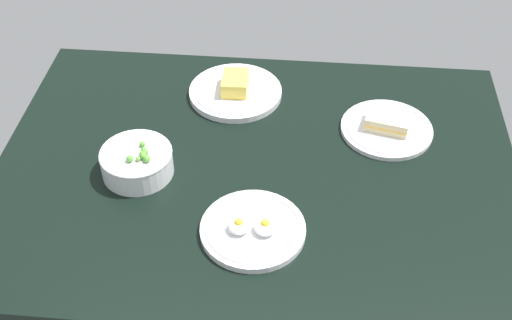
{
  "coord_description": "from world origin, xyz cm",
  "views": [
    {
      "loc": [
        -9.53,
        103.6,
        100.97
      ],
      "look_at": [
        0.0,
        0.0,
        6.0
      ],
      "focal_mm": 46.77,
      "sensor_mm": 36.0,
      "label": 1
    }
  ],
  "objects_px": {
    "plate_cheese": "(235,90)",
    "plate_sandwich": "(387,127)",
    "plate_eggs": "(253,229)",
    "bowl_peas": "(137,161)"
  },
  "relations": [
    {
      "from": "plate_cheese",
      "to": "plate_eggs",
      "type": "height_order",
      "value": "plate_cheese"
    },
    {
      "from": "plate_sandwich",
      "to": "bowl_peas",
      "type": "height_order",
      "value": "bowl_peas"
    },
    {
      "from": "plate_sandwich",
      "to": "plate_cheese",
      "type": "bearing_deg",
      "value": -16.24
    },
    {
      "from": "plate_eggs",
      "to": "bowl_peas",
      "type": "bearing_deg",
      "value": -29.74
    },
    {
      "from": "plate_cheese",
      "to": "plate_sandwich",
      "type": "bearing_deg",
      "value": 163.76
    },
    {
      "from": "plate_cheese",
      "to": "bowl_peas",
      "type": "height_order",
      "value": "bowl_peas"
    },
    {
      "from": "plate_eggs",
      "to": "bowl_peas",
      "type": "distance_m",
      "value": 0.3
    },
    {
      "from": "bowl_peas",
      "to": "plate_cheese",
      "type": "bearing_deg",
      "value": -120.97
    },
    {
      "from": "plate_cheese",
      "to": "plate_sandwich",
      "type": "height_order",
      "value": "plate_cheese"
    },
    {
      "from": "bowl_peas",
      "to": "plate_eggs",
      "type": "bearing_deg",
      "value": 150.26
    }
  ]
}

